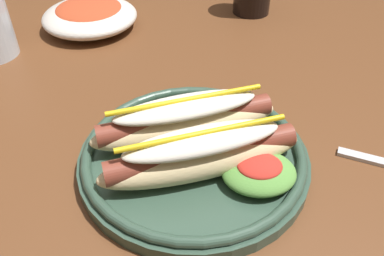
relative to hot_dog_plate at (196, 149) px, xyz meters
The scene contains 3 objects.
dining_table 0.25m from the hot_dog_plate, 86.75° to the left, with size 1.33×1.00×0.74m.
hot_dog_plate is the anchor object (origin of this frame).
side_bowl 0.41m from the hot_dog_plate, 114.11° to the left, with size 0.17×0.17×0.05m.
Camera 1 is at (-0.04, -0.55, 1.07)m, focal length 37.61 mm.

